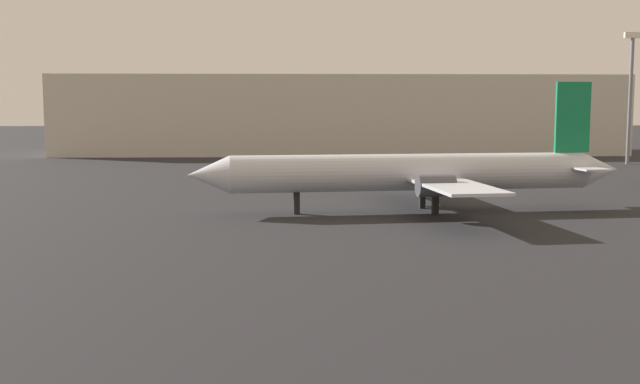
{
  "coord_description": "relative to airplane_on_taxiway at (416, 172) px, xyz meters",
  "views": [
    {
      "loc": [
        0.21,
        -7.97,
        8.21
      ],
      "look_at": [
        2.32,
        43.21,
        2.37
      ],
      "focal_mm": 42.82,
      "sensor_mm": 36.0,
      "label": 1
    }
  ],
  "objects": [
    {
      "name": "airplane_on_taxiway",
      "position": [
        0.0,
        0.0,
        0.0
      ],
      "size": [
        34.27,
        24.14,
        10.04
      ],
      "rotation": [
        0.0,
        0.0,
        3.25
      ],
      "color": "silver",
      "rests_on": "ground_plane"
    },
    {
      "name": "light_mast_right",
      "position": [
        37.5,
        46.2,
        7.27
      ],
      "size": [
        2.4,
        0.5,
        18.19
      ],
      "color": "slate",
      "rests_on": "ground_plane"
    },
    {
      "name": "terminal_building",
      "position": [
        -1.15,
        74.66,
        3.49
      ],
      "size": [
        93.78,
        23.4,
        13.12
      ],
      "primitive_type": "cube",
      "color": "beige",
      "rests_on": "ground_plane"
    }
  ]
}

